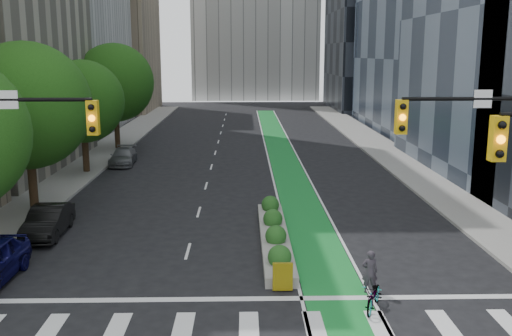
{
  "coord_description": "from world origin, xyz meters",
  "views": [
    {
      "loc": [
        -0.14,
        -16.81,
        8.18
      ],
      "look_at": [
        0.43,
        8.75,
        3.0
      ],
      "focal_mm": 40.0,
      "sensor_mm": 36.0,
      "label": 1
    }
  ],
  "objects_px": {
    "median_planter": "(275,234)",
    "parked_car_left_mid": "(48,221)",
    "bicycle": "(374,296)",
    "parked_car_left_far": "(123,156)",
    "cyclist": "(370,272)"
  },
  "relations": [
    {
      "from": "bicycle",
      "to": "parked_car_left_far",
      "type": "relative_size",
      "value": 0.42
    },
    {
      "from": "cyclist",
      "to": "parked_car_left_mid",
      "type": "relative_size",
      "value": 0.37
    },
    {
      "from": "bicycle",
      "to": "parked_car_left_mid",
      "type": "bearing_deg",
      "value": 172.85
    },
    {
      "from": "median_planter",
      "to": "parked_car_left_far",
      "type": "bearing_deg",
      "value": 119.73
    },
    {
      "from": "median_planter",
      "to": "bicycle",
      "type": "relative_size",
      "value": 5.76
    },
    {
      "from": "median_planter",
      "to": "parked_car_left_mid",
      "type": "xyz_separation_m",
      "value": [
        -10.23,
        1.18,
        0.31
      ]
    },
    {
      "from": "bicycle",
      "to": "cyclist",
      "type": "height_order",
      "value": "cyclist"
    },
    {
      "from": "median_planter",
      "to": "parked_car_left_mid",
      "type": "bearing_deg",
      "value": 173.44
    },
    {
      "from": "cyclist",
      "to": "parked_car_left_mid",
      "type": "distance_m",
      "value": 14.77
    },
    {
      "from": "bicycle",
      "to": "cyclist",
      "type": "distance_m",
      "value": 1.36
    },
    {
      "from": "cyclist",
      "to": "parked_car_left_mid",
      "type": "height_order",
      "value": "cyclist"
    },
    {
      "from": "parked_car_left_far",
      "to": "parked_car_left_mid",
      "type": "bearing_deg",
      "value": -92.74
    },
    {
      "from": "bicycle",
      "to": "parked_car_left_mid",
      "type": "distance_m",
      "value": 15.29
    },
    {
      "from": "median_planter",
      "to": "cyclist",
      "type": "height_order",
      "value": "cyclist"
    },
    {
      "from": "cyclist",
      "to": "parked_car_left_mid",
      "type": "xyz_separation_m",
      "value": [
        -13.23,
        6.56,
        -0.08
      ]
    }
  ]
}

